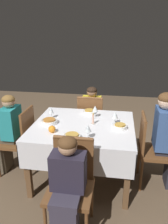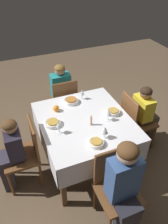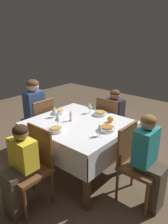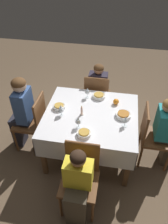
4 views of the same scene
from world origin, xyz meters
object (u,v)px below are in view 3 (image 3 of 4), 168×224
(chair_east, at_px, (135,160))
(person_child_yellow, at_px, (19,167))
(bowl_east, at_px, (106,128))
(person_child_teal, at_px, (150,159))
(wine_glass_west, at_px, (54,110))
(bowl_north, at_px, (100,113))
(wine_glass_south, at_px, (58,118))
(person_adult_denim, at_px, (33,111))
(chair_west, at_px, (40,123))
(dining_table, at_px, (79,129))
(chair_north, at_px, (110,121))
(chair_south, at_px, (32,164))
(wine_glass_north, at_px, (90,106))
(candle_centerpiece, at_px, (71,117))
(person_child_dark, at_px, (116,116))
(wine_glass_east, at_px, (100,128))
(bowl_south, at_px, (56,130))
(orange_fruit, at_px, (110,119))
(bowl_west, at_px, (58,112))

(chair_east, distance_m, person_child_yellow, 1.28)
(bowl_east, bearing_deg, person_child_teal, -0.79)
(wine_glass_west, xyz_separation_m, bowl_north, (0.43, 0.48, -0.09))
(wine_glass_west, xyz_separation_m, wine_glass_south, (0.27, -0.18, 0.00))
(person_adult_denim, relative_size, person_child_teal, 1.10)
(person_child_teal, bearing_deg, chair_west, 90.73)
(person_child_yellow, bearing_deg, bowl_north, 88.02)
(chair_east, height_order, bowl_east, chair_east)
(dining_table, height_order, person_adult_denim, person_adult_denim)
(chair_east, xyz_separation_m, wine_glass_west, (-1.22, -0.10, 0.35))
(chair_north, xyz_separation_m, wine_glass_south, (-0.10, -1.04, 0.36))
(chair_south, bearing_deg, chair_west, 137.43)
(chair_east, distance_m, person_adult_denim, 1.84)
(wine_glass_north, bearing_deg, bowl_north, 10.35)
(bowl_north, distance_m, wine_glass_north, 0.19)
(wine_glass_west, distance_m, candle_centerpiece, 0.27)
(chair_south, bearing_deg, person_child_yellow, -90.00)
(person_child_dark, bearing_deg, wine_glass_south, 85.35)
(person_adult_denim, xyz_separation_m, wine_glass_north, (0.88, 0.37, 0.19))
(bowl_north, bearing_deg, person_child_teal, -21.54)
(bowl_east, bearing_deg, person_child_dark, 115.47)
(chair_west, xyz_separation_m, chair_south, (0.85, -0.78, 0.00))
(chair_west, xyz_separation_m, chair_east, (1.68, 0.02, 0.00))
(chair_north, xyz_separation_m, chair_east, (0.85, -0.76, 0.00))
(chair_north, distance_m, person_child_yellow, 1.73)
(chair_east, xyz_separation_m, wine_glass_east, (-0.39, -0.16, 0.34))
(person_child_teal, distance_m, candle_centerpiece, 1.14)
(person_child_teal, bearing_deg, person_child_yellow, 134.33)
(chair_west, height_order, candle_centerpiece, chair_west)
(person_child_yellow, xyz_separation_m, bowl_south, (-0.03, 0.56, 0.22))
(chair_east, bearing_deg, person_child_yellow, 139.45)
(person_child_dark, relative_size, wine_glass_east, 6.77)
(wine_glass_west, relative_size, orange_fruit, 1.97)
(person_adult_denim, height_order, orange_fruit, person_adult_denim)
(person_adult_denim, bearing_deg, wine_glass_east, 84.43)
(orange_fruit, bearing_deg, bowl_east, -66.03)
(wine_glass_west, bearing_deg, wine_glass_south, -34.70)
(person_child_yellow, bearing_deg, chair_south, 90.00)
(person_adult_denim, bearing_deg, chair_north, 128.71)
(person_child_dark, relative_size, wine_glass_north, 6.34)
(person_child_yellow, relative_size, candle_centerpiece, 6.81)
(dining_table, distance_m, bowl_west, 0.46)
(chair_north, xyz_separation_m, orange_fruit, (0.33, -0.50, 0.28))
(wine_glass_west, distance_m, orange_fruit, 0.78)
(wine_glass_south, bearing_deg, dining_table, 66.63)
(chair_west, height_order, person_child_teal, person_child_teal)
(candle_centerpiece, bearing_deg, orange_fruit, 36.03)
(person_child_dark, height_order, bowl_south, person_child_dark)
(chair_east, xyz_separation_m, bowl_west, (-1.28, 0.03, 0.27))
(chair_north, distance_m, chair_east, 1.14)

